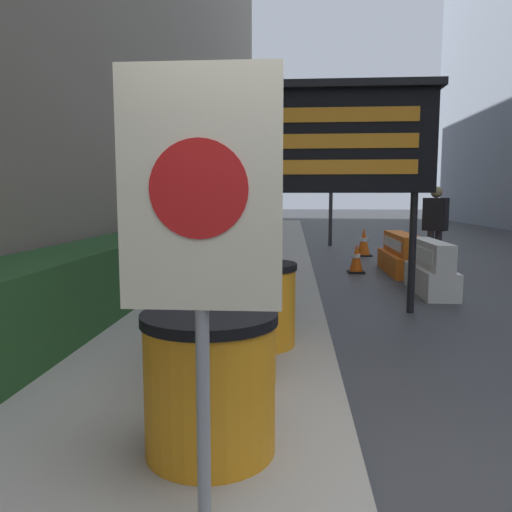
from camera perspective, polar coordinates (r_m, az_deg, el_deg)
sidewalk_left at (r=3.04m, az=-24.97°, el=-24.09°), size 3.49×56.00×0.16m
hedge_strip at (r=6.49m, az=-18.37°, el=-2.60°), size 0.90×7.09×0.85m
bare_tree at (r=10.83m, az=-9.37°, el=5.85°), size 1.53×1.07×2.62m
barrel_drum_foreground at (r=2.92m, az=-5.28°, el=-14.13°), size 0.77×0.77×0.81m
barrel_drum_middle at (r=3.91m, az=-3.21°, el=-8.69°), size 0.77×0.77×0.81m
barrel_drum_back at (r=4.89m, az=0.15°, el=-5.48°), size 0.77×0.77×0.81m
warning_sign at (r=2.06m, az=-6.42°, el=4.30°), size 0.67×0.08×1.98m
message_board at (r=7.01m, az=9.61°, el=12.86°), size 2.66×0.36×3.13m
jersey_barrier_white at (r=8.79m, az=19.36°, el=-1.55°), size 0.51×1.67×0.88m
jersey_barrier_orange_near at (r=10.98m, az=16.31°, el=0.05°), size 0.65×2.15×0.83m
traffic_cone_near at (r=13.83m, az=12.20°, el=1.57°), size 0.43×0.43×0.77m
traffic_cone_mid at (r=10.75m, az=11.40°, el=-0.29°), size 0.35×0.35×0.62m
traffic_cone_far at (r=14.22m, az=18.07°, el=1.12°), size 0.32×0.32×0.57m
traffic_light_near_curb at (r=16.51m, az=8.67°, el=11.34°), size 0.28×0.44×4.04m
pedestrian_worker at (r=11.36m, az=19.81°, el=3.73°), size 0.56×0.50×1.82m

